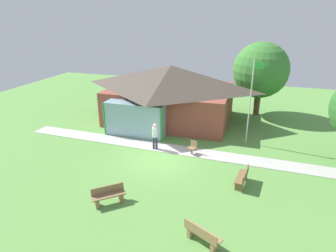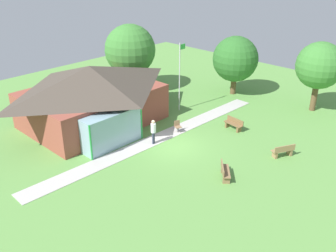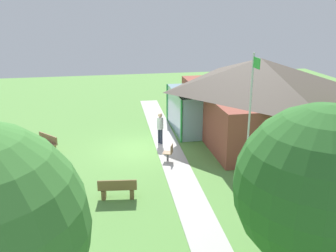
{
  "view_description": "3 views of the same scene",
  "coord_description": "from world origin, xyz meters",
  "views": [
    {
      "loc": [
        5.03,
        -14.45,
        8.07
      ],
      "look_at": [
        -0.09,
        2.04,
        1.35
      ],
      "focal_mm": 30.73,
      "sensor_mm": 36.0,
      "label": 1
    },
    {
      "loc": [
        -16.3,
        -15.1,
        11.94
      ],
      "look_at": [
        0.56,
        1.05,
        0.94
      ],
      "focal_mm": 40.28,
      "sensor_mm": 36.0,
      "label": 2
    },
    {
      "loc": [
        18.03,
        -1.85,
        7.25
      ],
      "look_at": [
        0.18,
        1.47,
        1.28
      ],
      "focal_mm": 39.83,
      "sensor_mm": 36.0,
      "label": 3
    }
  ],
  "objects": [
    {
      "name": "patio_chair_lawn_spare",
      "position": [
        1.74,
        1.23,
        0.42
      ],
      "size": [
        0.57,
        0.57,
        0.86
      ],
      "rotation": [
        0.0,
        0.0,
        2.76
      ],
      "color": "#8C6B4C",
      "rests_on": "ground_plane"
    },
    {
      "name": "tree_behind_pavilion_right",
      "position": [
        5.31,
        10.27,
        3.8
      ],
      "size": [
        4.52,
        4.52,
        6.07
      ],
      "color": "brown",
      "rests_on": "ground_plane"
    },
    {
      "name": "footpath",
      "position": [
        0.0,
        1.52,
        0.01
      ],
      "size": [
        20.24,
        1.93,
        0.03
      ],
      "primitive_type": "cube",
      "rotation": [
        0.0,
        0.0,
        -0.03
      ],
      "color": "#BCB7B2",
      "rests_on": "ground_plane"
    },
    {
      "name": "bench_front_center",
      "position": [
        -0.81,
        -4.75,
        0.4
      ],
      "size": [
        1.42,
        1.32,
        0.84
      ],
      "rotation": [
        0.0,
        0.0,
        3.86
      ],
      "color": "olive",
      "rests_on": "ground_plane"
    },
    {
      "name": "ground_plane",
      "position": [
        0.0,
        0.0,
        0.0
      ],
      "size": [
        44.0,
        44.0,
        0.0
      ],
      "primitive_type": "plane",
      "color": "#609947"
    },
    {
      "name": "flagpole",
      "position": [
        4.85,
        3.88,
        3.05
      ],
      "size": [
        0.64,
        0.08,
        5.53
      ],
      "color": "silver",
      "rests_on": "ground_plane"
    },
    {
      "name": "bench_front_right",
      "position": [
        3.73,
        -5.96,
        0.4
      ],
      "size": [
        1.54,
        1.07,
        0.84
      ],
      "rotation": [
        0.0,
        0.0,
        5.81
      ],
      "color": "#9E7A51",
      "rests_on": "ground_plane"
    },
    {
      "name": "pavilion",
      "position": [
        -1.45,
        6.84,
        2.28
      ],
      "size": [
        10.31,
        8.6,
        4.4
      ],
      "color": "brown",
      "rests_on": "ground_plane"
    },
    {
      "name": "visitor_on_path",
      "position": [
        -0.69,
        1.21,
        1.02
      ],
      "size": [
        0.34,
        0.34,
        1.74
      ],
      "rotation": [
        0.0,
        0.0,
        3.68
      ],
      "color": "#2D3347",
      "rests_on": "ground_plane"
    },
    {
      "name": "bench_mid_right",
      "position": [
        4.9,
        -1.4,
        0.4
      ],
      "size": [
        0.62,
        1.54,
        0.84
      ],
      "rotation": [
        0.0,
        0.0,
        1.45
      ],
      "color": "brown",
      "rests_on": "ground_plane"
    }
  ]
}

